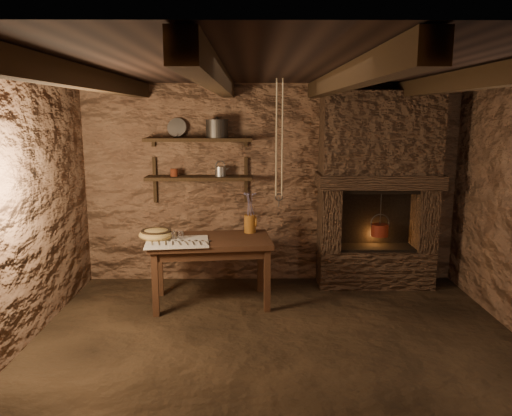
{
  "coord_description": "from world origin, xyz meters",
  "views": [
    {
      "loc": [
        -0.22,
        -4.01,
        2.05
      ],
      "look_at": [
        -0.19,
        0.9,
        1.12
      ],
      "focal_mm": 35.0,
      "sensor_mm": 36.0,
      "label": 1
    }
  ],
  "objects_px": {
    "stoneware_jug": "(250,215)",
    "wooden_bowl": "(156,235)",
    "work_table": "(211,269)",
    "red_pot": "(380,229)",
    "iron_stockpot": "(217,129)"
  },
  "relations": [
    {
      "from": "stoneware_jug",
      "to": "wooden_bowl",
      "type": "xyz_separation_m",
      "value": [
        -1.0,
        -0.28,
        -0.15
      ]
    },
    {
      "from": "work_table",
      "to": "red_pot",
      "type": "distance_m",
      "value": 2.05
    },
    {
      "from": "work_table",
      "to": "wooden_bowl",
      "type": "bearing_deg",
      "value": 174.22
    },
    {
      "from": "work_table",
      "to": "iron_stockpot",
      "type": "bearing_deg",
      "value": 80.66
    },
    {
      "from": "wooden_bowl",
      "to": "iron_stockpot",
      "type": "bearing_deg",
      "value": 46.7
    },
    {
      "from": "stoneware_jug",
      "to": "wooden_bowl",
      "type": "bearing_deg",
      "value": -158.9
    },
    {
      "from": "iron_stockpot",
      "to": "red_pot",
      "type": "xyz_separation_m",
      "value": [
        1.92,
        -0.12,
        -1.16
      ]
    },
    {
      "from": "stoneware_jug",
      "to": "red_pot",
      "type": "bearing_deg",
      "value": 15.2
    },
    {
      "from": "work_table",
      "to": "iron_stockpot",
      "type": "relative_size",
      "value": 5.27
    },
    {
      "from": "work_table",
      "to": "stoneware_jug",
      "type": "distance_m",
      "value": 0.74
    },
    {
      "from": "stoneware_jug",
      "to": "red_pot",
      "type": "height_order",
      "value": "stoneware_jug"
    },
    {
      "from": "iron_stockpot",
      "to": "stoneware_jug",
      "type": "bearing_deg",
      "value": -44.6
    },
    {
      "from": "work_table",
      "to": "red_pot",
      "type": "bearing_deg",
      "value": 9.43
    },
    {
      "from": "iron_stockpot",
      "to": "work_table",
      "type": "bearing_deg",
      "value": -93.44
    },
    {
      "from": "work_table",
      "to": "stoneware_jug",
      "type": "xyz_separation_m",
      "value": [
        0.42,
        0.28,
        0.53
      ]
    }
  ]
}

